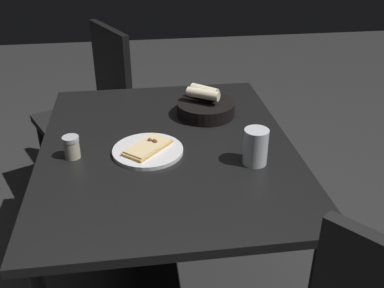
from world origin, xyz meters
TOP-DOWN VIEW (x-y plane):
  - ground at (0.00, 0.00)m, footprint 8.00×8.00m
  - dining_table at (0.00, 0.00)m, footprint 0.91×1.14m
  - pizza_plate at (0.07, 0.05)m, footprint 0.25×0.25m
  - bread_basket at (-0.18, -0.24)m, footprint 0.24×0.24m
  - beer_glass at (-0.28, 0.17)m, footprint 0.08×0.08m
  - pepper_shaker at (0.33, 0.05)m, footprint 0.06×0.06m
  - chair_near at (0.32, -0.87)m, footprint 0.59×0.59m

SIDE VIEW (x-z plane):
  - ground at x=0.00m, z-range 0.00..0.00m
  - chair_near at x=0.32m, z-range 0.06..0.98m
  - dining_table at x=0.00m, z-range 0.30..1.01m
  - pizza_plate at x=0.07m, z-range 0.71..0.75m
  - pepper_shaker at x=0.33m, z-range 0.71..0.79m
  - bread_basket at x=-0.18m, z-range 0.69..0.81m
  - beer_glass at x=-0.28m, z-range 0.71..0.83m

